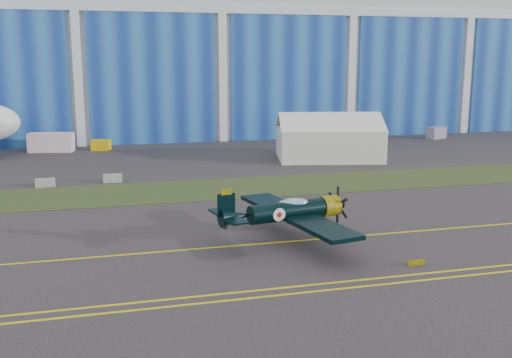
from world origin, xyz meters
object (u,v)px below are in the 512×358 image
object	(u,v)px
tent	(329,135)
tug	(101,145)
warbird	(288,211)
shipping_container	(51,142)

from	to	relation	value
tent	tug	xyz separation A→B (m)	(-29.25, 15.52, -2.37)
tug	tent	bearing A→B (deg)	-12.34
warbird	tent	distance (m)	37.54
warbird	tent	xyz separation A→B (m)	(16.55, 33.69, 0.80)
tent	shipping_container	bearing A→B (deg)	168.47
tent	tug	size ratio (longest dim) A/B	5.87
tug	shipping_container	bearing A→B (deg)	-168.78
shipping_container	tug	world-z (taller)	shipping_container
shipping_container	tent	bearing A→B (deg)	-13.37
tent	shipping_container	distance (m)	39.57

